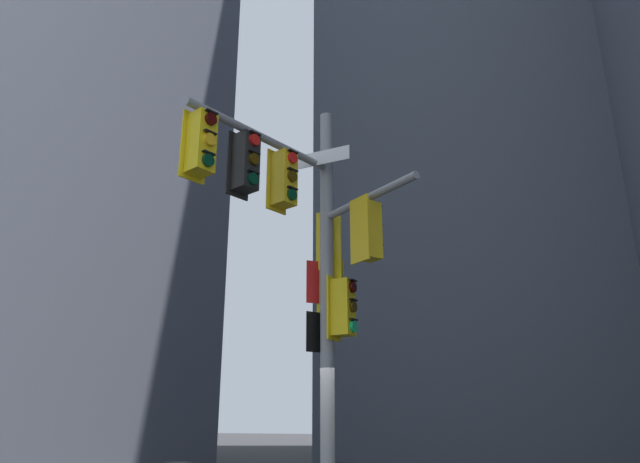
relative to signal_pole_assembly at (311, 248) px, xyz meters
name	(u,v)px	position (x,y,z in m)	size (l,w,h in m)	color
building_mid_block	(500,25)	(2.22, 23.32, 20.65)	(17.64, 17.64, 50.35)	#4C5460
signal_pole_assembly	(311,248)	(0.00, 0.00, 0.00)	(3.26, 3.79, 7.48)	gray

